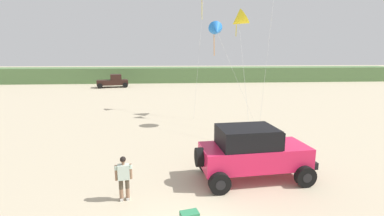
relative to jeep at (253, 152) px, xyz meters
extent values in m
cube|color=#567A47|center=(-5.74, 41.24, 0.10)|extent=(90.00, 6.02, 2.61)
cube|color=#EA2151|center=(0.07, 0.01, -0.19)|extent=(4.55, 2.23, 0.90)
cube|color=#EA2151|center=(1.71, 0.16, 0.18)|extent=(1.25, 1.79, 0.12)
cube|color=black|center=(-0.28, -0.03, 0.66)|extent=(2.45, 1.96, 0.80)
cube|color=black|center=(0.92, 0.08, 0.62)|extent=(0.25, 1.67, 0.72)
cube|color=black|center=(2.34, 0.21, -0.46)|extent=(0.36, 1.81, 0.28)
cylinder|color=black|center=(-2.24, -0.20, -0.09)|extent=(0.37, 0.80, 0.77)
cylinder|color=black|center=(1.72, 1.19, -0.78)|extent=(0.86, 0.38, 0.84)
cylinder|color=black|center=(1.72, 1.19, -0.78)|extent=(0.41, 0.35, 0.38)
cylinder|color=black|center=(1.91, -0.86, -0.78)|extent=(0.86, 0.38, 0.84)
cylinder|color=black|center=(1.91, -0.86, -0.78)|extent=(0.41, 0.35, 0.38)
cylinder|color=black|center=(-1.77, 0.87, -0.78)|extent=(0.86, 0.38, 0.84)
cylinder|color=black|center=(-1.77, 0.87, -0.78)|extent=(0.41, 0.35, 0.38)
cylinder|color=black|center=(-1.58, -1.18, -0.78)|extent=(0.86, 0.38, 0.84)
cylinder|color=black|center=(-1.58, -1.18, -0.78)|extent=(0.41, 0.35, 0.38)
cylinder|color=#8C664C|center=(-5.18, -1.38, -0.95)|extent=(0.14, 0.14, 0.49)
cylinder|color=#4C4233|center=(-5.18, -1.38, -0.56)|extent=(0.15, 0.15, 0.36)
cube|color=silver|center=(-5.18, -1.34, -1.15)|extent=(0.15, 0.27, 0.10)
cylinder|color=#8C664C|center=(-4.96, -1.34, -0.95)|extent=(0.14, 0.14, 0.49)
cylinder|color=#4C4233|center=(-4.96, -1.34, -0.56)|extent=(0.15, 0.15, 0.36)
cube|color=silver|center=(-4.97, -1.30, -1.15)|extent=(0.15, 0.27, 0.10)
cube|color=silver|center=(-5.07, -1.36, -0.11)|extent=(0.44, 0.32, 0.54)
cylinder|color=#8C664C|center=(-5.32, -1.40, -0.12)|extent=(0.09, 0.09, 0.56)
cylinder|color=silver|center=(-5.32, -1.40, 0.07)|extent=(0.11, 0.11, 0.16)
cylinder|color=#8C664C|center=(-4.82, -1.32, -0.12)|extent=(0.09, 0.09, 0.56)
cylinder|color=silver|center=(-4.82, -1.32, 0.07)|extent=(0.11, 0.11, 0.16)
cylinder|color=#8C664C|center=(-5.07, -1.36, 0.20)|extent=(0.10, 0.10, 0.08)
sphere|color=#8C664C|center=(-5.07, -1.36, 0.34)|extent=(0.21, 0.21, 0.21)
sphere|color=black|center=(-5.07, -1.37, 0.36)|extent=(0.21, 0.21, 0.21)
cube|color=black|center=(-12.19, 33.09, -0.44)|extent=(4.91, 2.87, 0.76)
cube|color=black|center=(-11.66, 33.21, 0.36)|extent=(1.96, 2.11, 0.84)
cylinder|color=black|center=(-10.62, 34.52, -0.82)|extent=(0.80, 0.42, 0.76)
cylinder|color=black|center=(-10.16, 32.48, -0.82)|extent=(0.80, 0.42, 0.76)
cylinder|color=black|center=(-14.23, 33.71, -0.82)|extent=(0.80, 0.42, 0.76)
cylinder|color=black|center=(-13.77, 31.66, -0.82)|extent=(0.80, 0.42, 0.76)
cone|color=blue|center=(0.39, 12.15, 5.82)|extent=(1.54, 1.57, 1.81)
cylinder|color=orange|center=(0.24, 12.15, 4.66)|extent=(0.05, 0.32, 1.72)
cylinder|color=silver|center=(1.66, 10.56, 2.33)|extent=(2.55, 3.20, 6.98)
cone|color=yellow|center=(1.30, 8.46, 6.18)|extent=(1.65, 1.49, 1.62)
cylinder|color=yellow|center=(1.15, 8.46, 5.51)|extent=(0.05, 0.10, 0.77)
cylinder|color=silver|center=(1.18, 6.04, 2.51)|extent=(0.26, 4.85, 7.34)
cylinder|color=yellow|center=(-0.50, 14.51, 7.76)|extent=(0.05, 0.22, 1.76)
cylinder|color=silver|center=(-0.94, 12.60, 3.85)|extent=(1.21, 3.82, 10.00)
cylinder|color=silver|center=(3.27, 7.93, 4.78)|extent=(2.62, 5.17, 11.86)
camera|label=1|loc=(-3.39, -10.78, 4.02)|focal=26.17mm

